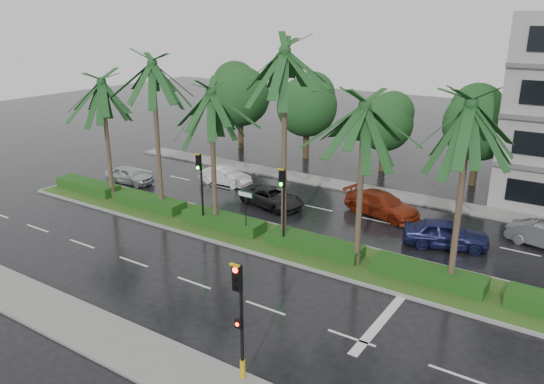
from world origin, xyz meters
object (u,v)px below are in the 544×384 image
Objects in this scene: signal_near at (240,317)px; car_white at (225,176)px; street_sign at (245,203)px; car_silver at (129,175)px; signal_median_left at (200,179)px; car_darkgrey at (272,197)px; car_red at (382,204)px; car_blue at (446,234)px.

signal_near reaches higher than car_white.
car_silver is (-13.16, 3.52, -1.48)m from street_sign.
signal_median_left reaches higher than street_sign.
car_white is at bearing 81.32° from car_darkgrey.
signal_near is 0.88× the size of car_red.
car_blue is (11.19, -0.16, 0.13)m from car_darkgrey.
signal_median_left is at bearing -176.53° from street_sign.
car_silver is 0.76× the size of car_red.
car_silver reaches higher than car_darkgrey.
signal_median_left is at bearing 148.39° from car_red.
car_red is at bearing 97.01° from signal_near.
signal_near is at bearing -138.02° from car_darkgrey.
car_white is at bearing 134.65° from street_sign.
street_sign is 0.58× the size of car_darkgrey.
car_white reaches higher than car_darkgrey.
signal_median_left is 5.98m from car_darkgrey.
car_red is (4.86, 7.54, -1.40)m from street_sign.
signal_median_left is at bearing 178.12° from car_darkgrey.
signal_median_left reaches higher than car_white.
car_blue reaches higher than car_darkgrey.
signal_median_left is 0.98× the size of car_blue.
car_darkgrey is at bearing 120.05° from signal_near.
car_blue is at bearing -78.88° from car_darkgrey.
car_silver is 18.46m from car_red.
car_red reaches higher than car_darkgrey.
car_red is 5.29m from car_blue.
signal_median_left is at bearing -117.00° from car_silver.
car_darkgrey is at bearing -88.88° from car_silver.
car_darkgrey is (5.41, -2.03, -0.01)m from car_white.
car_blue is at bearing 80.45° from signal_near.
signal_median_left is at bearing 135.91° from signal_near.
car_silver is at bearing 165.02° from street_sign.
car_darkgrey is 11.19m from car_blue.
street_sign is 9.08m from car_red.
signal_median_left is 8.75m from car_white.
car_blue is (22.66, 1.47, 0.12)m from car_silver.
signal_near reaches higher than car_blue.
signal_median_left is at bearing 93.52° from car_blue.
signal_near is 17.63m from car_red.
car_blue reaches higher than car_red.
car_blue is (9.50, 4.99, -1.37)m from street_sign.
signal_median_left reaches higher than car_darkgrey.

